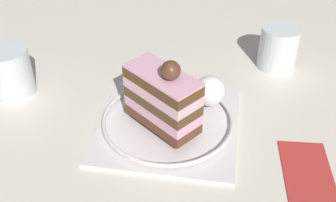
% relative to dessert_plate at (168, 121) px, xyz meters
% --- Properties ---
extents(ground_plane, '(2.40, 2.40, 0.00)m').
position_rel_dessert_plate_xyz_m(ground_plane, '(0.02, 0.00, -0.01)').
color(ground_plane, silver).
extents(dessert_plate, '(0.23, 0.23, 0.02)m').
position_rel_dessert_plate_xyz_m(dessert_plate, '(0.00, 0.00, 0.00)').
color(dessert_plate, white).
rests_on(dessert_plate, ground_plane).
extents(cake_slice, '(0.12, 0.10, 0.11)m').
position_rel_dessert_plate_xyz_m(cake_slice, '(0.00, 0.01, 0.05)').
color(cake_slice, brown).
rests_on(cake_slice, dessert_plate).
extents(whipped_cream_dollop, '(0.05, 0.05, 0.05)m').
position_rel_dessert_plate_xyz_m(whipped_cream_dollop, '(-0.05, -0.05, 0.03)').
color(whipped_cream_dollop, white).
rests_on(whipped_cream_dollop, dessert_plate).
extents(fork, '(0.05, 0.13, 0.00)m').
position_rel_dessert_plate_xyz_m(fork, '(0.01, -0.08, 0.01)').
color(fork, silver).
rests_on(fork, dessert_plate).
extents(drink_glass_near, '(0.07, 0.07, 0.08)m').
position_rel_dessert_plate_xyz_m(drink_glass_near, '(0.27, -0.02, 0.03)').
color(drink_glass_near, silver).
rests_on(drink_glass_near, ground_plane).
extents(drink_glass_far, '(0.07, 0.07, 0.08)m').
position_rel_dessert_plate_xyz_m(drink_glass_far, '(-0.14, -0.21, 0.03)').
color(drink_glass_far, white).
rests_on(drink_glass_far, ground_plane).
extents(folded_napkin, '(0.08, 0.12, 0.00)m').
position_rel_dessert_plate_xyz_m(folded_napkin, '(-0.20, 0.04, -0.01)').
color(folded_napkin, '#BA322E').
rests_on(folded_napkin, ground_plane).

